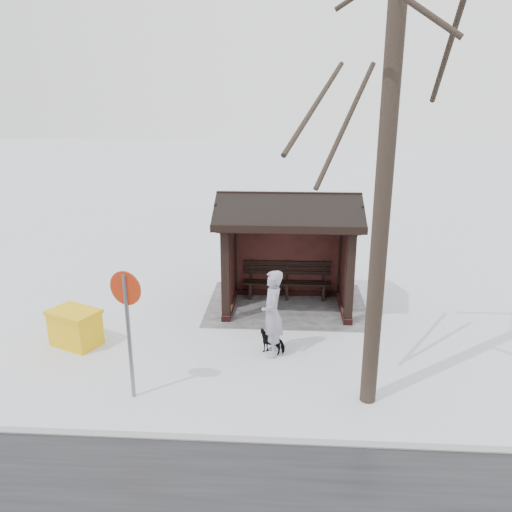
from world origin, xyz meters
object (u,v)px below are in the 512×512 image
(tree_near, at_px, (395,36))
(grit_bin, at_px, (75,327))
(dog, at_px, (272,341))
(bus_shelter, at_px, (288,227))
(pedestrian, at_px, (272,314))
(road_sign, at_px, (127,309))

(tree_near, xyz_separation_m, grit_bin, (6.20, -1.80, -5.74))
(tree_near, relative_size, dog, 15.21)
(bus_shelter, xyz_separation_m, tree_near, (-1.50, 4.36, 3.99))
(bus_shelter, distance_m, pedestrian, 3.02)
(grit_bin, distance_m, road_sign, 3.02)
(dog, relative_size, road_sign, 0.24)
(dog, bearing_deg, grit_bin, -75.90)
(dog, bearing_deg, pedestrian, 11.42)
(tree_near, bearing_deg, pedestrian, -41.75)
(dog, height_order, road_sign, road_sign)
(tree_near, relative_size, grit_bin, 7.01)
(tree_near, bearing_deg, dog, -43.79)
(tree_near, xyz_separation_m, dog, (1.80, -1.73, -5.90))
(bus_shelter, bearing_deg, grit_bin, 28.57)
(pedestrian, bearing_deg, grit_bin, -97.19)
(bus_shelter, bearing_deg, pedestrian, 83.63)
(tree_near, bearing_deg, bus_shelter, -71.01)
(tree_near, xyz_separation_m, road_sign, (4.31, 0.14, -4.40))
(tree_near, relative_size, road_sign, 3.68)
(dog, height_order, grit_bin, grit_bin)
(pedestrian, relative_size, road_sign, 0.78)
(pedestrian, relative_size, dog, 3.21)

